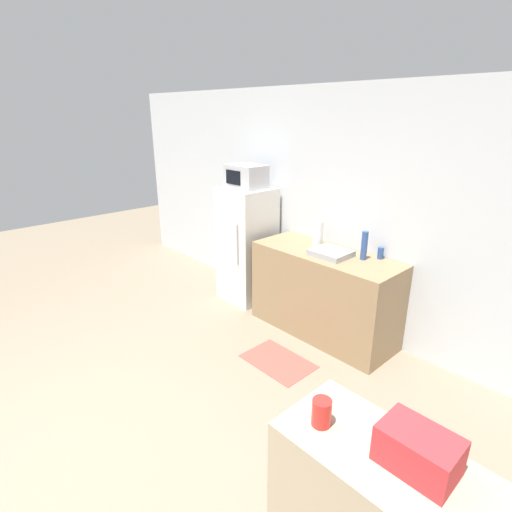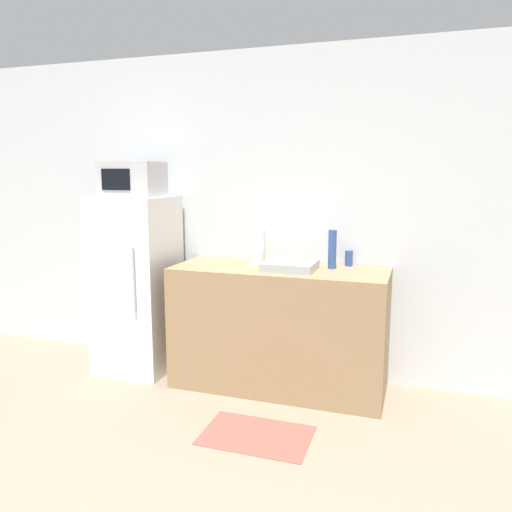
{
  "view_description": "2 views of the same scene",
  "coord_description": "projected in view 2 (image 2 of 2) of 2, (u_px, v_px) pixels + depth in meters",
  "views": [
    {
      "loc": [
        2.34,
        -0.18,
        2.32
      ],
      "look_at": [
        -0.02,
        2.04,
        1.15
      ],
      "focal_mm": 28.0,
      "sensor_mm": 36.0,
      "label": 1
    },
    {
      "loc": [
        0.96,
        -0.51,
        1.65
      ],
      "look_at": [
        -0.01,
        2.43,
        1.13
      ],
      "focal_mm": 35.0,
      "sensor_mm": 36.0,
      "label": 2
    }
  ],
  "objects": [
    {
      "name": "microwave",
      "position": [
        132.0,
        179.0,
        4.01
      ],
      "size": [
        0.46,
        0.33,
        0.28
      ],
      "color": "#BCBCC1",
      "rests_on": "refrigerator"
    },
    {
      "name": "kitchen_rug",
      "position": [
        256.0,
        435.0,
        3.16
      ],
      "size": [
        0.69,
        0.45,
        0.01
      ],
      "primitive_type": "cube",
      "color": "#99473D",
      "rests_on": "ground_plane"
    },
    {
      "name": "paper_towel_roll",
      "position": [
        258.0,
        246.0,
        3.89
      ],
      "size": [
        0.11,
        0.11,
        0.28
      ],
      "primitive_type": "cylinder",
      "color": "white",
      "rests_on": "counter"
    },
    {
      "name": "refrigerator",
      "position": [
        137.0,
        284.0,
        4.15
      ],
      "size": [
        0.59,
        0.6,
        1.45
      ],
      "color": "white",
      "rests_on": "ground_plane"
    },
    {
      "name": "bottle_tall",
      "position": [
        332.0,
        249.0,
        3.71
      ],
      "size": [
        0.06,
        0.06,
        0.29
      ],
      "primitive_type": "cylinder",
      "color": "#2D4C8C",
      "rests_on": "counter"
    },
    {
      "name": "bottle_short",
      "position": [
        349.0,
        258.0,
        3.82
      ],
      "size": [
        0.06,
        0.06,
        0.12
      ],
      "primitive_type": "cylinder",
      "color": "#2D4C8C",
      "rests_on": "counter"
    },
    {
      "name": "sink_basin",
      "position": [
        290.0,
        266.0,
        3.68
      ],
      "size": [
        0.38,
        0.33,
        0.06
      ],
      "primitive_type": "cube",
      "color": "#9EA3A8",
      "rests_on": "counter"
    },
    {
      "name": "counter",
      "position": [
        279.0,
        328.0,
        3.82
      ],
      "size": [
        1.61,
        0.62,
        0.94
      ],
      "primitive_type": "cube",
      "color": "#937551",
      "rests_on": "ground_plane"
    },
    {
      "name": "wall_back",
      "position": [
        295.0,
        216.0,
        4.0
      ],
      "size": [
        8.0,
        0.06,
        2.6
      ],
      "primitive_type": "cube",
      "color": "silver",
      "rests_on": "ground_plane"
    }
  ]
}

